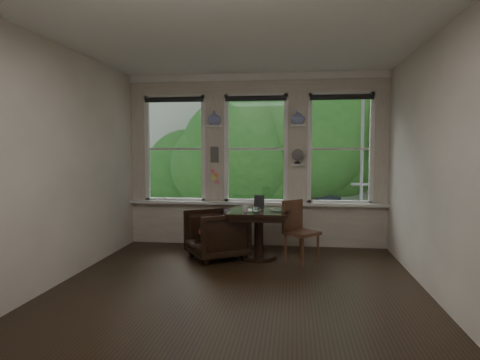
# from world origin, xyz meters

# --- Properties ---
(ground) EXTENTS (4.50, 4.50, 0.00)m
(ground) POSITION_xyz_m (0.00, 0.00, 0.00)
(ground) COLOR black
(ground) RESTS_ON ground
(ceiling) EXTENTS (4.50, 4.50, 0.00)m
(ceiling) POSITION_xyz_m (0.00, 0.00, 3.00)
(ceiling) COLOR silver
(ceiling) RESTS_ON ground
(wall_back) EXTENTS (4.50, 0.00, 4.50)m
(wall_back) POSITION_xyz_m (0.00, 2.25, 1.50)
(wall_back) COLOR beige
(wall_back) RESTS_ON ground
(wall_front) EXTENTS (4.50, 0.00, 4.50)m
(wall_front) POSITION_xyz_m (0.00, -2.25, 1.50)
(wall_front) COLOR beige
(wall_front) RESTS_ON ground
(wall_left) EXTENTS (0.00, 4.50, 4.50)m
(wall_left) POSITION_xyz_m (-2.25, 0.00, 1.50)
(wall_left) COLOR beige
(wall_left) RESTS_ON ground
(wall_right) EXTENTS (0.00, 4.50, 4.50)m
(wall_right) POSITION_xyz_m (2.25, 0.00, 1.50)
(wall_right) COLOR beige
(wall_right) RESTS_ON ground
(window_left) EXTENTS (1.10, 0.12, 1.90)m
(window_left) POSITION_xyz_m (-1.45, 2.25, 1.70)
(window_left) COLOR white
(window_left) RESTS_ON ground
(window_center) EXTENTS (1.10, 0.12, 1.90)m
(window_center) POSITION_xyz_m (0.00, 2.25, 1.70)
(window_center) COLOR white
(window_center) RESTS_ON ground
(window_right) EXTENTS (1.10, 0.12, 1.90)m
(window_right) POSITION_xyz_m (1.45, 2.25, 1.70)
(window_right) COLOR white
(window_right) RESTS_ON ground
(shelf_left) EXTENTS (0.26, 0.16, 0.03)m
(shelf_left) POSITION_xyz_m (-0.72, 2.15, 2.10)
(shelf_left) COLOR white
(shelf_left) RESTS_ON ground
(shelf_right) EXTENTS (0.26, 0.16, 0.03)m
(shelf_right) POSITION_xyz_m (0.72, 2.15, 2.10)
(shelf_right) COLOR white
(shelf_right) RESTS_ON ground
(intercom) EXTENTS (0.14, 0.06, 0.28)m
(intercom) POSITION_xyz_m (-0.72, 2.18, 1.60)
(intercom) COLOR #59544F
(intercom) RESTS_ON ground
(sticky_notes) EXTENTS (0.16, 0.01, 0.24)m
(sticky_notes) POSITION_xyz_m (-0.72, 2.19, 1.25)
(sticky_notes) COLOR pink
(sticky_notes) RESTS_ON ground
(desk_fan) EXTENTS (0.20, 0.20, 0.24)m
(desk_fan) POSITION_xyz_m (0.72, 2.13, 1.53)
(desk_fan) COLOR #59544F
(desk_fan) RESTS_ON ground
(vase_left) EXTENTS (0.24, 0.24, 0.25)m
(vase_left) POSITION_xyz_m (-0.72, 2.15, 2.24)
(vase_left) COLOR white
(vase_left) RESTS_ON shelf_left
(vase_right) EXTENTS (0.24, 0.24, 0.25)m
(vase_right) POSITION_xyz_m (0.72, 2.15, 2.24)
(vase_right) COLOR white
(vase_right) RESTS_ON shelf_right
(table) EXTENTS (0.90, 0.90, 0.75)m
(table) POSITION_xyz_m (0.14, 1.26, 0.38)
(table) COLOR black
(table) RESTS_ON ground
(armchair_left) EXTENTS (1.13, 1.13, 0.75)m
(armchair_left) POSITION_xyz_m (-0.52, 1.19, 0.38)
(armchair_left) COLOR black
(armchair_left) RESTS_ON ground
(cushion_red) EXTENTS (0.45, 0.45, 0.06)m
(cushion_red) POSITION_xyz_m (-0.52, 1.19, 0.45)
(cushion_red) COLOR maroon
(cushion_red) RESTS_ON armchair_left
(side_chair_right) EXTENTS (0.59, 0.59, 0.92)m
(side_chair_right) POSITION_xyz_m (0.79, 1.10, 0.46)
(side_chair_right) COLOR #412417
(side_chair_right) RESTS_ON ground
(laptop) EXTENTS (0.37, 0.32, 0.03)m
(laptop) POSITION_xyz_m (0.45, 1.12, 0.76)
(laptop) COLOR black
(laptop) RESTS_ON table
(mug) EXTENTS (0.13, 0.13, 0.09)m
(mug) POSITION_xyz_m (-0.05, 1.08, 0.80)
(mug) COLOR white
(mug) RESTS_ON table
(drinking_glass) EXTENTS (0.15, 0.15, 0.09)m
(drinking_glass) POSITION_xyz_m (0.11, 0.96, 0.80)
(drinking_glass) COLOR white
(drinking_glass) RESTS_ON table
(tablet) EXTENTS (0.16, 0.08, 0.22)m
(tablet) POSITION_xyz_m (0.13, 1.41, 0.86)
(tablet) COLOR black
(tablet) RESTS_ON table
(papers) EXTENTS (0.25, 0.32, 0.00)m
(papers) POSITION_xyz_m (0.05, 1.28, 0.75)
(papers) COLOR silver
(papers) RESTS_ON table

